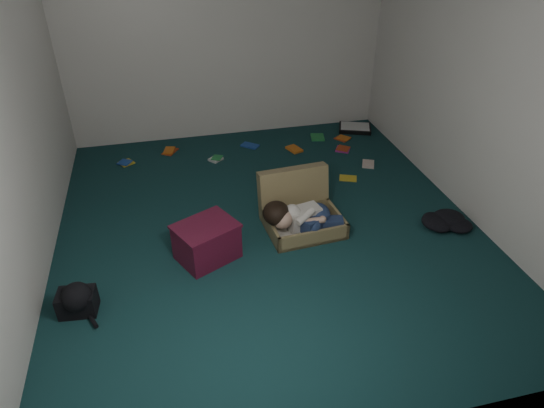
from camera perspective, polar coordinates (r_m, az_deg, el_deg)
name	(u,v)px	position (r m, az deg, el deg)	size (l,w,h in m)	color
floor	(268,226)	(4.77, -0.42, -2.59)	(4.50, 4.50, 0.00)	#133739
wall_back	(226,35)	(6.28, -5.42, 19.19)	(4.50, 4.50, 0.00)	white
wall_front	(379,271)	(2.30, 12.43, -7.70)	(4.50, 4.50, 0.00)	white
wall_left	(11,122)	(4.22, -28.35, 8.52)	(4.50, 4.50, 0.00)	white
wall_right	(479,81)	(4.98, 23.21, 13.13)	(4.50, 4.50, 0.00)	white
suitcase	(300,210)	(4.73, 3.28, -0.72)	(0.76, 0.74, 0.52)	olive
person	(302,217)	(4.55, 3.52, -1.55)	(0.77, 0.37, 0.32)	silver
maroon_bin	(207,241)	(4.31, -7.70, -4.39)	(0.64, 0.59, 0.35)	#561128
backpack	(77,301)	(4.10, -21.95, -10.58)	(0.35, 0.28, 0.21)	black
clothing_pile	(444,219)	(5.04, 19.57, -1.71)	(0.40, 0.33, 0.13)	black
paper_tray	(355,128)	(6.85, 9.73, 8.81)	(0.51, 0.45, 0.06)	black
book_scatter	(278,153)	(6.11, 0.69, 6.01)	(3.01, 1.39, 0.02)	gold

